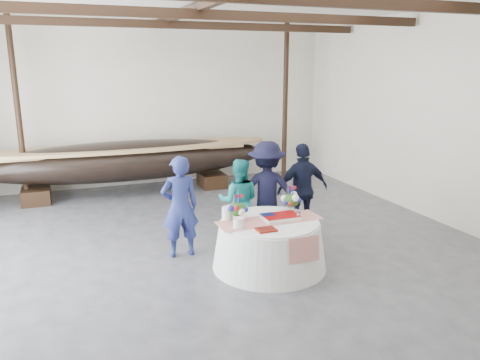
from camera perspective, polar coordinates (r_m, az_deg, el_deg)
name	(u,v)px	position (r m, az deg, el deg)	size (l,w,h in m)	color
floor	(228,259)	(8.39, -1.48, -9.65)	(10.00, 12.00, 0.01)	#3D3D42
wall_back	(157,104)	(13.55, -10.08, 9.06)	(10.00, 0.02, 4.50)	silver
wall_right	(460,120)	(10.52, 25.28, 6.58)	(0.02, 12.00, 4.50)	silver
pavilion_structure	(210,26)	(8.51, -3.64, 18.26)	(9.80, 11.76, 4.50)	black
longboat_display	(128,160)	(12.56, -13.49, 2.34)	(7.61, 1.52, 1.43)	black
banquet_table	(269,244)	(7.98, 3.60, -7.76)	(1.93, 1.93, 0.83)	silver
tabletop_items	(264,209)	(7.93, 3.00, -3.59)	(1.79, 1.03, 0.40)	red
guest_woman_blue	(180,207)	(8.33, -7.34, -3.24)	(0.67, 0.44, 1.83)	navy
guest_woman_teal	(239,201)	(8.94, -0.15, -2.57)	(0.79, 0.62, 1.63)	teal
guest_man_left	(267,191)	(9.08, 3.27, -1.32)	(1.25, 0.72, 1.94)	black
guest_man_right	(303,189)	(9.43, 7.63, -1.12)	(1.09, 0.45, 1.85)	black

